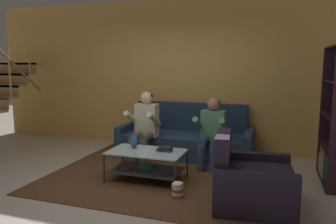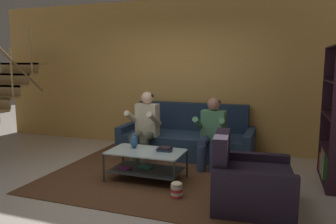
{
  "view_description": "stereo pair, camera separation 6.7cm",
  "coord_description": "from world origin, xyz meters",
  "px_view_note": "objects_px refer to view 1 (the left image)",
  "views": [
    {
      "loc": [
        1.84,
        -3.74,
        1.67
      ],
      "look_at": [
        0.24,
        0.93,
        0.94
      ],
      "focal_mm": 35.0,
      "sensor_mm": 36.0,
      "label": 1
    },
    {
      "loc": [
        1.91,
        -3.71,
        1.67
      ],
      "look_at": [
        0.24,
        0.93,
        0.94
      ],
      "focal_mm": 35.0,
      "sensor_mm": 36.0,
      "label": 2
    }
  ],
  "objects_px": {
    "person_seated_left": "(144,124)",
    "popcorn_tub": "(178,190)",
    "person_seated_right": "(212,130)",
    "couch": "(186,139)",
    "coffee_table": "(146,161)",
    "book_stack": "(165,149)",
    "vase": "(134,141)",
    "armchair": "(250,183)"
  },
  "relations": [
    {
      "from": "armchair",
      "to": "popcorn_tub",
      "type": "distance_m",
      "value": 0.9
    },
    {
      "from": "armchair",
      "to": "popcorn_tub",
      "type": "height_order",
      "value": "armchair"
    },
    {
      "from": "vase",
      "to": "armchair",
      "type": "xyz_separation_m",
      "value": [
        1.72,
        -0.49,
        -0.25
      ]
    },
    {
      "from": "person_seated_left",
      "to": "popcorn_tub",
      "type": "distance_m",
      "value": 1.78
    },
    {
      "from": "person_seated_right",
      "to": "armchair",
      "type": "relative_size",
      "value": 1.14
    },
    {
      "from": "coffee_table",
      "to": "person_seated_left",
      "type": "bearing_deg",
      "value": 114.13
    },
    {
      "from": "couch",
      "to": "vase",
      "type": "height_order",
      "value": "couch"
    },
    {
      "from": "vase",
      "to": "armchair",
      "type": "relative_size",
      "value": 0.22
    },
    {
      "from": "person_seated_left",
      "to": "person_seated_right",
      "type": "xyz_separation_m",
      "value": [
        1.17,
        -0.01,
        -0.03
      ]
    },
    {
      "from": "person_seated_right",
      "to": "book_stack",
      "type": "xyz_separation_m",
      "value": [
        -0.51,
        -0.81,
        -0.15
      ]
    },
    {
      "from": "couch",
      "to": "popcorn_tub",
      "type": "bearing_deg",
      "value": -77.27
    },
    {
      "from": "couch",
      "to": "armchair",
      "type": "height_order",
      "value": "couch"
    },
    {
      "from": "vase",
      "to": "popcorn_tub",
      "type": "xyz_separation_m",
      "value": [
        0.84,
        -0.55,
        -0.43
      ]
    },
    {
      "from": "coffee_table",
      "to": "popcorn_tub",
      "type": "bearing_deg",
      "value": -36.54
    },
    {
      "from": "coffee_table",
      "to": "book_stack",
      "type": "height_order",
      "value": "book_stack"
    },
    {
      "from": "vase",
      "to": "popcorn_tub",
      "type": "bearing_deg",
      "value": -33.18
    },
    {
      "from": "book_stack",
      "to": "vase",
      "type": "bearing_deg",
      "value": 178.04
    },
    {
      "from": "coffee_table",
      "to": "book_stack",
      "type": "distance_m",
      "value": 0.32
    },
    {
      "from": "person_seated_left",
      "to": "coffee_table",
      "type": "relative_size",
      "value": 1.1
    },
    {
      "from": "person_seated_right",
      "to": "vase",
      "type": "distance_m",
      "value": 1.28
    },
    {
      "from": "person_seated_left",
      "to": "armchair",
      "type": "bearing_deg",
      "value": -34.27
    },
    {
      "from": "coffee_table",
      "to": "book_stack",
      "type": "xyz_separation_m",
      "value": [
        0.26,
        0.08,
        0.17
      ]
    },
    {
      "from": "vase",
      "to": "book_stack",
      "type": "height_order",
      "value": "vase"
    },
    {
      "from": "popcorn_tub",
      "to": "armchair",
      "type": "bearing_deg",
      "value": 4.08
    },
    {
      "from": "couch",
      "to": "popcorn_tub",
      "type": "height_order",
      "value": "couch"
    },
    {
      "from": "person_seated_right",
      "to": "popcorn_tub",
      "type": "distance_m",
      "value": 1.45
    },
    {
      "from": "vase",
      "to": "book_stack",
      "type": "xyz_separation_m",
      "value": [
        0.49,
        -0.02,
        -0.07
      ]
    },
    {
      "from": "coffee_table",
      "to": "vase",
      "type": "xyz_separation_m",
      "value": [
        -0.23,
        0.09,
        0.25
      ]
    },
    {
      "from": "person_seated_left",
      "to": "person_seated_right",
      "type": "bearing_deg",
      "value": -0.27
    },
    {
      "from": "book_stack",
      "to": "popcorn_tub",
      "type": "bearing_deg",
      "value": -56.26
    },
    {
      "from": "couch",
      "to": "person_seated_right",
      "type": "distance_m",
      "value": 0.88
    },
    {
      "from": "person_seated_right",
      "to": "popcorn_tub",
      "type": "bearing_deg",
      "value": -96.31
    },
    {
      "from": "couch",
      "to": "armchair",
      "type": "distance_m",
      "value": 2.28
    },
    {
      "from": "coffee_table",
      "to": "vase",
      "type": "bearing_deg",
      "value": 157.39
    },
    {
      "from": "book_stack",
      "to": "coffee_table",
      "type": "bearing_deg",
      "value": -163.38
    },
    {
      "from": "person_seated_right",
      "to": "book_stack",
      "type": "relative_size",
      "value": 5.04
    },
    {
      "from": "person_seated_left",
      "to": "book_stack",
      "type": "relative_size",
      "value": 5.31
    },
    {
      "from": "vase",
      "to": "popcorn_tub",
      "type": "height_order",
      "value": "vase"
    },
    {
      "from": "armchair",
      "to": "person_seated_right",
      "type": "bearing_deg",
      "value": 119.47
    },
    {
      "from": "coffee_table",
      "to": "popcorn_tub",
      "type": "xyz_separation_m",
      "value": [
        0.62,
        -0.46,
        -0.18
      ]
    },
    {
      "from": "person_seated_right",
      "to": "book_stack",
      "type": "height_order",
      "value": "person_seated_right"
    },
    {
      "from": "person_seated_left",
      "to": "person_seated_right",
      "type": "relative_size",
      "value": 1.05
    }
  ]
}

